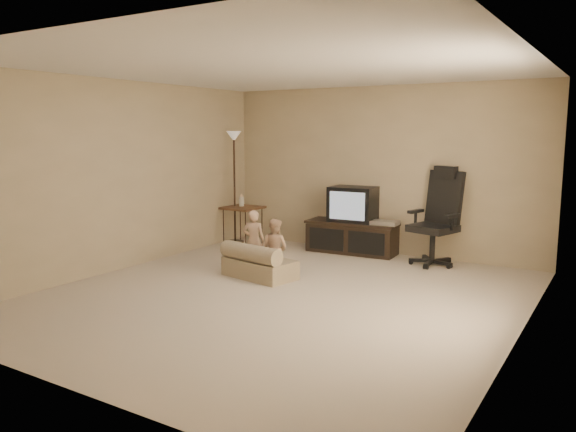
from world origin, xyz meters
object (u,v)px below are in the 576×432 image
Objects in this scene: tv_stand at (353,226)px; child_sofa at (257,264)px; side_table at (243,208)px; toddler_right at (275,248)px; floor_lamp at (234,162)px; office_chair at (436,230)px; toddler_left at (254,241)px.

child_sofa is at bearing -104.28° from tv_stand.
side_table is 1.12× the size of toddler_right.
child_sofa is at bearing -48.94° from side_table.
floor_lamp is at bearing 171.17° from side_table.
office_chair is 0.74× the size of floor_lamp.
floor_lamp is 2.17m from toddler_left.
toddler_left is (-0.23, 0.25, 0.23)m from child_sofa.
side_table is 0.85× the size of child_sofa.
floor_lamp is at bearing 144.20° from child_sofa.
child_sofa is at bearing 112.61° from toddler_left.
toddler_left is at bearing -123.04° from office_chair.
toddler_right reaches higher than child_sofa.
office_chair is at bearing -159.30° from toddler_left.
toddler_left is 0.40m from toddler_right.
floor_lamp is 2.50m from toddler_right.
side_table is 1.03× the size of toddler_left.
office_chair is 1.38× the size of child_sofa.
toddler_right is (-0.23, -1.83, -0.05)m from tv_stand.
child_sofa is at bearing -46.07° from floor_lamp.
floor_lamp is (-1.98, -0.33, 0.92)m from tv_stand.
tv_stand is 0.78× the size of floor_lamp.
toddler_right is (0.16, 0.16, 0.19)m from child_sofa.
tv_stand is at bearing 89.38° from child_sofa.
side_table is at bearing -8.83° from floor_lamp.
child_sofa is (1.60, -1.66, -1.16)m from floor_lamp.
tv_stand is at bearing -129.51° from toddler_left.
tv_stand reaches higher than toddler_left.
toddler_right is (0.39, -0.09, -0.04)m from toddler_left.
toddler_left is at bearing -49.23° from side_table.
floor_lamp is 2.24× the size of toddler_left.
toddler_left reaches higher than child_sofa.
toddler_right is (1.75, -1.50, -0.97)m from floor_lamp.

